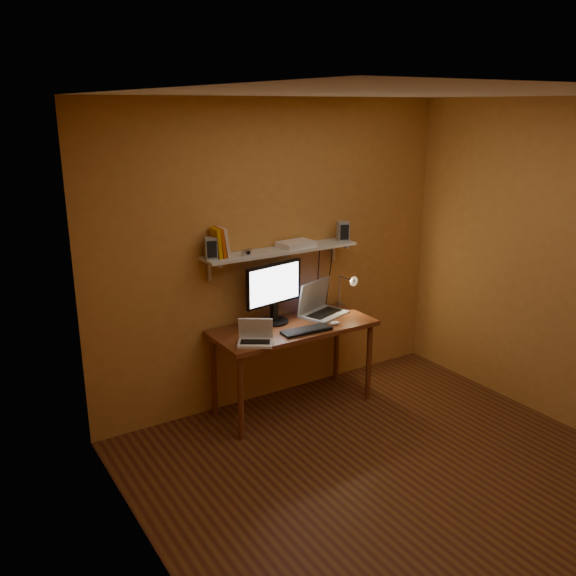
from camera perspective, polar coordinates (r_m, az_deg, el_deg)
room at (r=4.02m, az=10.78°, el=-1.41°), size 3.44×3.24×2.64m
desk at (r=5.17m, az=0.51°, el=-4.43°), size 1.40×0.60×0.75m
wall_shelf at (r=5.12m, az=-0.64°, el=3.50°), size 1.40×0.25×0.21m
monitor at (r=5.13m, az=-1.31°, el=-0.17°), size 0.57×0.28×0.52m
laptop at (r=5.40m, az=2.97°, el=-1.66°), size 0.48×0.41×0.30m
netbook at (r=4.76m, az=-3.06°, el=-4.54°), size 0.33×0.31×0.20m
keyboard at (r=5.00m, az=1.75°, el=-3.99°), size 0.43×0.17×0.02m
mouse at (r=5.17m, az=4.42°, el=-3.28°), size 0.10×0.07×0.03m
desk_lamp at (r=5.53m, az=5.57°, el=0.15°), size 0.09×0.23×0.38m
speaker_left at (r=4.81m, az=-7.21°, el=3.73°), size 0.12×0.12×0.17m
speaker_right at (r=5.44m, az=5.16°, el=5.32°), size 0.12×0.12×0.17m
books at (r=4.85m, az=-6.41°, el=4.26°), size 0.13×0.16×0.24m
shelf_camera at (r=4.89m, az=-3.86°, el=3.35°), size 0.09×0.05×0.05m
router at (r=5.18m, az=0.75°, el=4.13°), size 0.32×0.23×0.05m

